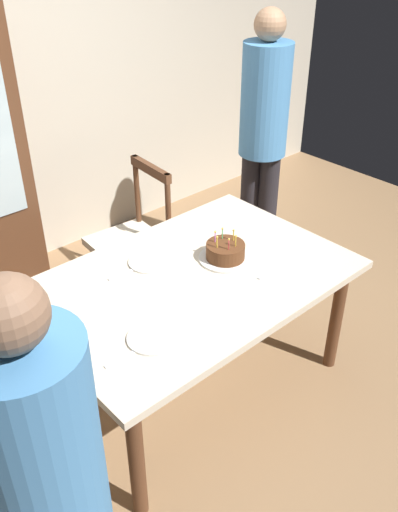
{
  "coord_description": "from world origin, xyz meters",
  "views": [
    {
      "loc": [
        -1.5,
        -1.71,
        2.3
      ],
      "look_at": [
        0.05,
        0.0,
        0.83
      ],
      "focal_mm": 38.58,
      "sensor_mm": 36.0,
      "label": 1
    }
  ],
  "objects_px": {
    "plate_near_celebrant": "(152,338)",
    "person_celebrant": "(50,492)",
    "dining_table": "(192,289)",
    "person_guest": "(263,131)",
    "chair_spindle_back": "(132,241)",
    "plate_far_side": "(150,262)",
    "birthday_cake": "(225,252)"
  },
  "relations": [
    {
      "from": "person_celebrant",
      "to": "birthday_cake",
      "type": "bearing_deg",
      "value": 28.0
    },
    {
      "from": "plate_near_celebrant",
      "to": "chair_spindle_back",
      "type": "height_order",
      "value": "chair_spindle_back"
    },
    {
      "from": "plate_near_celebrant",
      "to": "chair_spindle_back",
      "type": "xyz_separation_m",
      "value": [
        0.68,
        1.09,
        -0.28
      ]
    },
    {
      "from": "birthday_cake",
      "to": "plate_near_celebrant",
      "type": "bearing_deg",
      "value": -160.15
    },
    {
      "from": "plate_far_side",
      "to": "chair_spindle_back",
      "type": "xyz_separation_m",
      "value": [
        0.32,
        0.61,
        -0.28
      ]
    },
    {
      "from": "plate_near_celebrant",
      "to": "chair_spindle_back",
      "type": "distance_m",
      "value": 1.31
    },
    {
      "from": "birthday_cake",
      "to": "person_celebrant",
      "type": "xyz_separation_m",
      "value": [
        -1.42,
        -0.75,
        0.17
      ]
    },
    {
      "from": "plate_near_celebrant",
      "to": "person_celebrant",
      "type": "relative_size",
      "value": 0.13
    },
    {
      "from": "person_guest",
      "to": "chair_spindle_back",
      "type": "bearing_deg",
      "value": 167.15
    },
    {
      "from": "person_celebrant",
      "to": "person_guest",
      "type": "distance_m",
      "value": 2.76
    },
    {
      "from": "plate_near_celebrant",
      "to": "birthday_cake",
      "type": "bearing_deg",
      "value": 19.85
    },
    {
      "from": "dining_table",
      "to": "chair_spindle_back",
      "type": "bearing_deg",
      "value": 74.52
    },
    {
      "from": "plate_far_side",
      "to": "dining_table",
      "type": "bearing_deg",
      "value": -71.65
    },
    {
      "from": "dining_table",
      "to": "person_guest",
      "type": "relative_size",
      "value": 0.89
    },
    {
      "from": "chair_spindle_back",
      "to": "person_celebrant",
      "type": "bearing_deg",
      "value": -131.49
    },
    {
      "from": "dining_table",
      "to": "person_celebrant",
      "type": "height_order",
      "value": "person_celebrant"
    },
    {
      "from": "birthday_cake",
      "to": "person_celebrant",
      "type": "height_order",
      "value": "person_celebrant"
    },
    {
      "from": "birthday_cake",
      "to": "plate_near_celebrant",
      "type": "xyz_separation_m",
      "value": [
        -0.68,
        -0.24,
        -0.04
      ]
    },
    {
      "from": "plate_near_celebrant",
      "to": "person_celebrant",
      "type": "height_order",
      "value": "person_celebrant"
    },
    {
      "from": "plate_near_celebrant",
      "to": "person_guest",
      "type": "xyz_separation_m",
      "value": [
        1.64,
        0.87,
        0.3
      ]
    },
    {
      "from": "chair_spindle_back",
      "to": "person_celebrant",
      "type": "relative_size",
      "value": 0.57
    },
    {
      "from": "dining_table",
      "to": "plate_near_celebrant",
      "type": "height_order",
      "value": "plate_near_celebrant"
    },
    {
      "from": "dining_table",
      "to": "plate_far_side",
      "type": "distance_m",
      "value": 0.27
    },
    {
      "from": "birthday_cake",
      "to": "chair_spindle_back",
      "type": "height_order",
      "value": "chair_spindle_back"
    },
    {
      "from": "plate_far_side",
      "to": "person_celebrant",
      "type": "relative_size",
      "value": 0.13
    },
    {
      "from": "plate_far_side",
      "to": "chair_spindle_back",
      "type": "bearing_deg",
      "value": 62.69
    },
    {
      "from": "plate_near_celebrant",
      "to": "plate_far_side",
      "type": "relative_size",
      "value": 1.0
    },
    {
      "from": "dining_table",
      "to": "birthday_cake",
      "type": "height_order",
      "value": "birthday_cake"
    },
    {
      "from": "dining_table",
      "to": "birthday_cake",
      "type": "bearing_deg",
      "value": 0.73
    },
    {
      "from": "person_celebrant",
      "to": "chair_spindle_back",
      "type": "bearing_deg",
      "value": 48.51
    },
    {
      "from": "dining_table",
      "to": "person_guest",
      "type": "distance_m",
      "value": 1.41
    },
    {
      "from": "birthday_cake",
      "to": "chair_spindle_back",
      "type": "xyz_separation_m",
      "value": [
        0.0,
        0.85,
        -0.31
      ]
    }
  ]
}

